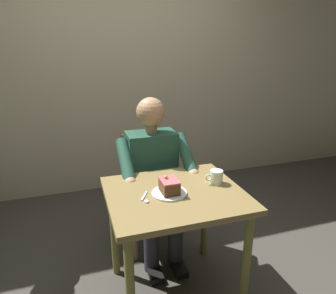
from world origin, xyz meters
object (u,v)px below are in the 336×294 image
(dining_table, at_px, (175,208))
(cake_slice, at_px, (169,186))
(chair, at_px, (149,184))
(dessert_spoon, at_px, (145,199))
(coffee_cup, at_px, (216,177))
(seated_person, at_px, (155,177))

(dining_table, bearing_deg, cake_slice, 14.29)
(chair, height_order, dessert_spoon, chair)
(dining_table, distance_m, coffee_cup, 0.32)
(seated_person, height_order, dessert_spoon, seated_person)
(coffee_cup, xyz_separation_m, dessert_spoon, (0.47, 0.07, -0.04))
(dining_table, height_order, dessert_spoon, dessert_spoon)
(seated_person, bearing_deg, dining_table, 90.00)
(dessert_spoon, bearing_deg, dining_table, -169.94)
(seated_person, relative_size, dessert_spoon, 8.66)
(dining_table, xyz_separation_m, cake_slice, (0.04, 0.01, 0.16))
(chair, bearing_deg, seated_person, 90.00)
(dining_table, distance_m, seated_person, 0.46)
(chair, relative_size, cake_slice, 6.80)
(cake_slice, bearing_deg, seated_person, -94.77)
(coffee_cup, height_order, dessert_spoon, coffee_cup)
(cake_slice, xyz_separation_m, dessert_spoon, (0.15, 0.02, -0.05))
(cake_slice, xyz_separation_m, coffee_cup, (-0.32, -0.04, -0.01))
(dining_table, relative_size, chair, 0.90)
(chair, relative_size, dessert_spoon, 6.40)
(cake_slice, relative_size, dessert_spoon, 0.94)
(chair, xyz_separation_m, cake_slice, (0.04, 0.65, 0.29))
(chair, distance_m, dessert_spoon, 0.74)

